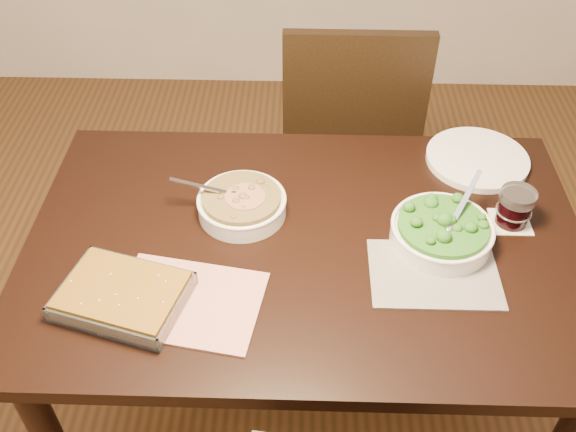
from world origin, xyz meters
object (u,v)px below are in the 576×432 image
at_px(broccoli_bowl, 442,232).
at_px(stew_bowl, 242,204).
at_px(chair_far, 350,130).
at_px(baking_dish, 123,296).
at_px(wine_tumbler, 515,206).
at_px(table, 306,266).
at_px(dinner_plate, 477,159).

bearing_deg(broccoli_bowl, stew_bowl, 169.63).
bearing_deg(stew_bowl, chair_far, 64.26).
height_order(baking_dish, chair_far, chair_far).
height_order(broccoli_bowl, wine_tumbler, wine_tumbler).
distance_m(table, baking_dish, 0.48).
height_order(baking_dish, dinner_plate, baking_dish).
xyz_separation_m(table, broccoli_bowl, (0.33, 0.00, 0.13)).
relative_size(baking_dish, dinner_plate, 1.11).
bearing_deg(wine_tumbler, stew_bowl, 178.74).
height_order(dinner_plate, chair_far, chair_far).
xyz_separation_m(broccoli_bowl, baking_dish, (-0.74, -0.22, -0.01)).
distance_m(table, stew_bowl, 0.23).
xyz_separation_m(wine_tumbler, chair_far, (-0.37, 0.68, -0.25)).
height_order(stew_bowl, broccoli_bowl, broccoli_bowl).
relative_size(stew_bowl, baking_dish, 0.80).
relative_size(broccoli_bowl, wine_tumbler, 2.72).
height_order(stew_bowl, wine_tumbler, wine_tumbler).
bearing_deg(table, stew_bowl, 150.48).
height_order(table, chair_far, chair_far).
relative_size(broccoli_bowl, dinner_plate, 0.93).
distance_m(stew_bowl, baking_dish, 0.39).
height_order(wine_tumbler, dinner_plate, wine_tumbler).
distance_m(baking_dish, chair_far, 1.14).
distance_m(table, wine_tumbler, 0.55).
xyz_separation_m(baking_dish, chair_far, (0.56, 0.97, -0.22)).
xyz_separation_m(table, chair_far, (0.15, 0.76, -0.10)).
xyz_separation_m(table, stew_bowl, (-0.17, 0.09, 0.13)).
bearing_deg(stew_bowl, broccoli_bowl, -10.37).
xyz_separation_m(wine_tumbler, dinner_plate, (-0.04, 0.25, -0.04)).
bearing_deg(dinner_plate, stew_bowl, -160.12).
bearing_deg(baking_dish, table, 43.56).
relative_size(table, chair_far, 1.41).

